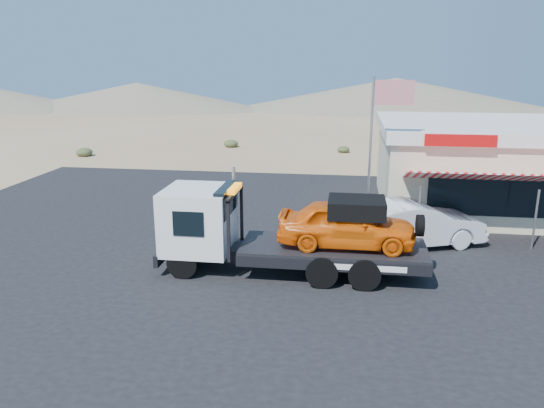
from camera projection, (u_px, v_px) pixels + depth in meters
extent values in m
plane|color=#927353|center=(224.00, 269.00, 17.27)|extent=(120.00, 120.00, 0.00)
cube|color=black|center=(294.00, 241.00, 19.86)|extent=(32.00, 24.00, 0.02)
cylinder|color=black|center=(183.00, 263.00, 16.40)|extent=(0.96, 0.29, 0.96)
cylinder|color=black|center=(200.00, 243.00, 18.23)|extent=(0.96, 0.29, 0.96)
cylinder|color=black|center=(322.00, 271.00, 15.81)|extent=(0.96, 0.53, 0.96)
cylinder|color=black|center=(325.00, 249.00, 17.64)|extent=(0.96, 0.53, 0.96)
cylinder|color=black|center=(364.00, 273.00, 15.64)|extent=(0.96, 0.53, 0.96)
cylinder|color=black|center=(363.00, 251.00, 17.47)|extent=(0.96, 0.53, 0.96)
cube|color=black|center=(300.00, 254.00, 16.79)|extent=(7.85, 0.96, 0.29)
cube|color=white|center=(199.00, 219.00, 16.97)|extent=(2.11, 2.25, 2.01)
cube|color=black|center=(226.00, 200.00, 16.67)|extent=(0.34, 1.92, 0.86)
cube|color=black|center=(235.00, 222.00, 16.82)|extent=(0.10, 2.11, 1.92)
cube|color=orange|center=(235.00, 188.00, 16.53)|extent=(0.24, 1.15, 0.14)
cube|color=black|center=(333.00, 247.00, 16.58)|extent=(5.75, 2.20, 0.14)
imported|color=#F6610A|center=(346.00, 224.00, 16.32)|extent=(4.22, 1.70, 1.44)
cube|color=black|center=(357.00, 207.00, 16.13)|extent=(1.72, 1.44, 0.53)
imported|color=silver|center=(414.00, 224.00, 19.15)|extent=(5.29, 3.38, 1.65)
cube|color=#C5BB94|center=(495.00, 171.00, 23.97)|extent=(10.00, 8.00, 3.40)
cube|color=white|center=(500.00, 128.00, 23.46)|extent=(10.40, 8.40, 0.50)
cube|color=red|center=(460.00, 141.00, 19.73)|extent=(2.60, 0.12, 0.45)
cube|color=black|center=(522.00, 197.00, 20.19)|extent=(7.00, 0.06, 1.60)
cube|color=red|center=(533.00, 178.00, 19.09)|extent=(9.00, 1.73, 0.61)
cylinder|color=#99999E|center=(419.00, 215.00, 19.23)|extent=(0.08, 0.08, 2.20)
cylinder|color=#99999E|center=(535.00, 220.00, 18.69)|extent=(0.08, 0.08, 2.20)
cylinder|color=#99999E|center=(370.00, 157.00, 20.12)|extent=(0.10, 0.10, 6.00)
cube|color=#B20C14|center=(394.00, 92.00, 19.39)|extent=(1.50, 0.02, 0.90)
ellipsoid|color=#374625|center=(84.00, 152.00, 37.27)|extent=(1.14, 1.14, 0.61)
ellipsoid|color=#374625|center=(231.00, 143.00, 41.08)|extent=(1.11, 1.11, 0.60)
ellipsoid|color=#374625|center=(343.00, 149.00, 38.75)|extent=(0.90, 0.90, 0.49)
cone|color=#726B59|center=(137.00, 96.00, 72.73)|extent=(36.00, 36.00, 3.50)
cone|color=#726B59|center=(396.00, 94.00, 70.72)|extent=(44.00, 44.00, 4.20)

